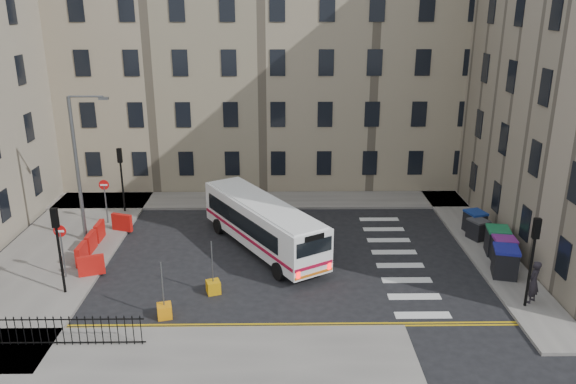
{
  "coord_description": "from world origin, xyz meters",
  "views": [
    {
      "loc": [
        -2.09,
        -27.02,
        12.79
      ],
      "look_at": [
        -1.69,
        1.72,
        3.0
      ],
      "focal_mm": 35.0,
      "sensor_mm": 36.0,
      "label": 1
    }
  ],
  "objects_px": {
    "wheelie_bin_a": "(505,262)",
    "bollard_chevron": "(165,311)",
    "streetlamp": "(77,168)",
    "wheelie_bin_e": "(475,222)",
    "wheelie_bin_b": "(503,250)",
    "wheelie_bin_d": "(478,229)",
    "pedestrian": "(533,282)",
    "wheelie_bin_c": "(497,241)",
    "bus": "(262,223)",
    "bollard_yellow": "(213,287)"
  },
  "relations": [
    {
      "from": "streetlamp",
      "to": "bollard_yellow",
      "type": "distance_m",
      "value": 10.57
    },
    {
      "from": "streetlamp",
      "to": "wheelie_bin_b",
      "type": "bearing_deg",
      "value": -8.09
    },
    {
      "from": "wheelie_bin_a",
      "to": "bollard_chevron",
      "type": "xyz_separation_m",
      "value": [
        -15.79,
        -3.36,
        -0.59
      ]
    },
    {
      "from": "wheelie_bin_d",
      "to": "wheelie_bin_c",
      "type": "bearing_deg",
      "value": -104.68
    },
    {
      "from": "wheelie_bin_a",
      "to": "bollard_chevron",
      "type": "height_order",
      "value": "wheelie_bin_a"
    },
    {
      "from": "wheelie_bin_c",
      "to": "wheelie_bin_d",
      "type": "height_order",
      "value": "wheelie_bin_c"
    },
    {
      "from": "bollard_yellow",
      "to": "wheelie_bin_a",
      "type": "bearing_deg",
      "value": 5.18
    },
    {
      "from": "streetlamp",
      "to": "wheelie_bin_c",
      "type": "relative_size",
      "value": 5.53
    },
    {
      "from": "streetlamp",
      "to": "wheelie_bin_d",
      "type": "distance_m",
      "value": 22.24
    },
    {
      "from": "wheelie_bin_a",
      "to": "wheelie_bin_d",
      "type": "height_order",
      "value": "wheelie_bin_a"
    },
    {
      "from": "streetlamp",
      "to": "bollard_chevron",
      "type": "distance_m",
      "value": 10.75
    },
    {
      "from": "bus",
      "to": "wheelie_bin_d",
      "type": "bearing_deg",
      "value": -26.71
    },
    {
      "from": "wheelie_bin_b",
      "to": "wheelie_bin_e",
      "type": "distance_m",
      "value": 3.97
    },
    {
      "from": "wheelie_bin_e",
      "to": "pedestrian",
      "type": "distance_m",
      "value": 8.0
    },
    {
      "from": "wheelie_bin_a",
      "to": "wheelie_bin_c",
      "type": "bearing_deg",
      "value": 91.62
    },
    {
      "from": "wheelie_bin_d",
      "to": "pedestrian",
      "type": "xyz_separation_m",
      "value": [
        0.04,
        -7.02,
        0.41
      ]
    },
    {
      "from": "pedestrian",
      "to": "wheelie_bin_b",
      "type": "bearing_deg",
      "value": -134.43
    },
    {
      "from": "wheelie_bin_a",
      "to": "wheelie_bin_e",
      "type": "xyz_separation_m",
      "value": [
        0.34,
        5.45,
        -0.11
      ]
    },
    {
      "from": "pedestrian",
      "to": "bus",
      "type": "bearing_deg",
      "value": -68.03
    },
    {
      "from": "bollard_chevron",
      "to": "wheelie_bin_d",
      "type": "bearing_deg",
      "value": 26.09
    },
    {
      "from": "wheelie_bin_d",
      "to": "bollard_chevron",
      "type": "height_order",
      "value": "wheelie_bin_d"
    },
    {
      "from": "wheelie_bin_d",
      "to": "streetlamp",
      "type": "bearing_deg",
      "value": 154.85
    },
    {
      "from": "bus",
      "to": "wheelie_bin_b",
      "type": "height_order",
      "value": "bus"
    },
    {
      "from": "streetlamp",
      "to": "wheelie_bin_d",
      "type": "height_order",
      "value": "streetlamp"
    },
    {
      "from": "bollard_chevron",
      "to": "streetlamp",
      "type": "bearing_deg",
      "value": 126.61
    },
    {
      "from": "streetlamp",
      "to": "wheelie_bin_a",
      "type": "relative_size",
      "value": 5.22
    },
    {
      "from": "wheelie_bin_c",
      "to": "wheelie_bin_e",
      "type": "xyz_separation_m",
      "value": [
        -0.21,
        2.92,
        -0.09
      ]
    },
    {
      "from": "streetlamp",
      "to": "wheelie_bin_d",
      "type": "xyz_separation_m",
      "value": [
        21.95,
        -0.17,
        -3.62
      ]
    },
    {
      "from": "streetlamp",
      "to": "pedestrian",
      "type": "bearing_deg",
      "value": -18.1
    },
    {
      "from": "wheelie_bin_d",
      "to": "wheelie_bin_a",
      "type": "bearing_deg",
      "value": -117.4
    },
    {
      "from": "streetlamp",
      "to": "bus",
      "type": "relative_size",
      "value": 0.86
    },
    {
      "from": "wheelie_bin_d",
      "to": "pedestrian",
      "type": "relative_size",
      "value": 0.66
    },
    {
      "from": "wheelie_bin_b",
      "to": "bollard_chevron",
      "type": "relative_size",
      "value": 2.27
    },
    {
      "from": "pedestrian",
      "to": "bollard_yellow",
      "type": "distance_m",
      "value": 14.28
    },
    {
      "from": "streetlamp",
      "to": "wheelie_bin_e",
      "type": "relative_size",
      "value": 6.0
    },
    {
      "from": "wheelie_bin_a",
      "to": "streetlamp",
      "type": "bearing_deg",
      "value": -178.09
    },
    {
      "from": "bus",
      "to": "bollard_yellow",
      "type": "xyz_separation_m",
      "value": [
        -2.15,
        -4.81,
        -1.24
      ]
    },
    {
      "from": "wheelie_bin_b",
      "to": "wheelie_bin_c",
      "type": "xyz_separation_m",
      "value": [
        0.08,
        1.05,
        0.03
      ]
    },
    {
      "from": "wheelie_bin_c",
      "to": "streetlamp",
      "type": "bearing_deg",
      "value": -175.09
    },
    {
      "from": "wheelie_bin_b",
      "to": "wheelie_bin_e",
      "type": "height_order",
      "value": "wheelie_bin_b"
    },
    {
      "from": "wheelie_bin_c",
      "to": "bollard_yellow",
      "type": "bearing_deg",
      "value": -155.01
    },
    {
      "from": "wheelie_bin_c",
      "to": "wheelie_bin_b",
      "type": "bearing_deg",
      "value": -84.13
    },
    {
      "from": "wheelie_bin_b",
      "to": "pedestrian",
      "type": "relative_size",
      "value": 0.69
    },
    {
      "from": "wheelie_bin_a",
      "to": "wheelie_bin_b",
      "type": "xyz_separation_m",
      "value": [
        0.47,
        1.48,
        -0.05
      ]
    },
    {
      "from": "streetlamp",
      "to": "bollard_chevron",
      "type": "relative_size",
      "value": 13.57
    },
    {
      "from": "wheelie_bin_b",
      "to": "wheelie_bin_e",
      "type": "xyz_separation_m",
      "value": [
        -0.13,
        3.96,
        -0.06
      ]
    },
    {
      "from": "bus",
      "to": "wheelie_bin_e",
      "type": "distance_m",
      "value": 12.32
    },
    {
      "from": "streetlamp",
      "to": "wheelie_bin_d",
      "type": "relative_size",
      "value": 6.24
    },
    {
      "from": "wheelie_bin_d",
      "to": "wheelie_bin_e",
      "type": "xyz_separation_m",
      "value": [
        0.13,
        0.97,
        0.06
      ]
    },
    {
      "from": "wheelie_bin_e",
      "to": "bollard_chevron",
      "type": "xyz_separation_m",
      "value": [
        -16.14,
        -8.8,
        -0.48
      ]
    }
  ]
}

